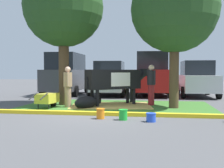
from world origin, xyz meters
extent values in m
plane|color=#4C4C4F|center=(0.00, 0.00, 0.00)|extent=(80.00, 80.00, 0.00)
cube|color=#386B28|center=(0.42, 2.44, 0.01)|extent=(7.64, 4.59, 0.02)
cube|color=yellow|center=(0.42, -0.01, 0.06)|extent=(8.84, 0.24, 0.12)
cube|color=tan|center=(0.19, 2.45, 0.03)|extent=(3.52, 2.85, 0.04)
cylinder|color=#4C3823|center=(-1.85, 2.55, 1.48)|extent=(0.44, 0.44, 2.96)
sphere|color=#23471E|center=(-1.85, 2.55, 4.14)|extent=(3.37, 3.37, 3.37)
cylinder|color=#4C3823|center=(2.69, 2.15, 1.32)|extent=(0.37, 0.37, 2.65)
sphere|color=#23471E|center=(2.69, 2.15, 3.82)|extent=(3.35, 3.35, 3.35)
cube|color=black|center=(0.26, 2.65, 1.10)|extent=(2.24, 1.98, 0.80)
cube|color=white|center=(0.37, 2.74, 1.10)|extent=(1.15, 1.12, 0.56)
cylinder|color=black|center=(1.30, 3.47, 1.20)|extent=(0.70, 0.64, 0.58)
cube|color=black|center=(1.55, 3.67, 1.38)|extent=(0.51, 0.48, 0.32)
cube|color=white|center=(1.71, 3.79, 1.34)|extent=(0.22, 0.23, 0.20)
cylinder|color=black|center=(0.78, 3.37, 0.35)|extent=(0.14, 0.14, 0.70)
cylinder|color=black|center=(1.08, 2.99, 0.35)|extent=(0.14, 0.14, 0.70)
cylinder|color=black|center=(-0.57, 2.30, 0.35)|extent=(0.14, 0.14, 0.70)
cylinder|color=black|center=(-0.27, 1.92, 0.35)|extent=(0.14, 0.14, 0.70)
cylinder|color=black|center=(-0.69, 1.90, 0.85)|extent=(0.06, 0.06, 0.70)
ellipsoid|color=black|center=(-0.62, 1.51, 0.24)|extent=(0.99, 1.19, 0.48)
cube|color=black|center=(-0.31, 2.02, 0.26)|extent=(0.32, 0.34, 0.22)
cube|color=silver|center=(-0.24, 2.12, 0.26)|extent=(0.12, 0.10, 0.16)
cylinder|color=black|center=(-0.59, 1.90, 0.06)|extent=(0.27, 0.35, 0.10)
cylinder|color=#9E7F5B|center=(-1.42, 1.76, 0.41)|extent=(0.26, 0.26, 0.83)
cylinder|color=#9E7F5B|center=(-1.42, 1.76, 1.11)|extent=(0.34, 0.34, 0.57)
sphere|color=tan|center=(-1.42, 1.76, 1.51)|extent=(0.22, 0.22, 0.22)
cylinder|color=#9E7F5B|center=(-1.48, 1.97, 1.14)|extent=(0.09, 0.09, 0.54)
cylinder|color=#9E7F5B|center=(-1.36, 1.55, 1.14)|extent=(0.09, 0.09, 0.54)
cylinder|color=maroon|center=(1.81, 2.91, 0.43)|extent=(0.26, 0.26, 0.87)
cylinder|color=black|center=(1.81, 2.91, 1.17)|extent=(0.34, 0.34, 0.60)
sphere|color=beige|center=(1.81, 2.91, 1.58)|extent=(0.24, 0.24, 0.24)
cylinder|color=black|center=(1.95, 2.73, 1.20)|extent=(0.09, 0.09, 0.57)
cylinder|color=black|center=(1.68, 3.08, 1.20)|extent=(0.09, 0.09, 0.57)
cylinder|color=black|center=(0.96, 3.94, 0.39)|extent=(0.26, 0.26, 0.77)
cylinder|color=#9E7F5B|center=(0.96, 3.94, 1.04)|extent=(0.34, 0.34, 0.53)
sphere|color=tan|center=(0.96, 3.94, 1.41)|extent=(0.21, 0.21, 0.21)
cylinder|color=#9E7F5B|center=(1.12, 3.79, 1.06)|extent=(0.09, 0.09, 0.50)
cylinder|color=#9E7F5B|center=(0.79, 4.09, 1.06)|extent=(0.09, 0.09, 0.50)
cube|color=gold|center=(-2.12, 1.35, 0.40)|extent=(0.70, 0.97, 0.36)
cylinder|color=black|center=(-2.06, 1.85, 0.18)|extent=(0.14, 0.37, 0.36)
cylinder|color=black|center=(-2.37, 1.08, 0.12)|extent=(0.04, 0.04, 0.24)
cylinder|color=black|center=(-1.94, 1.03, 0.12)|extent=(0.04, 0.04, 0.24)
cylinder|color=black|center=(-2.42, 0.74, 0.52)|extent=(0.10, 0.53, 0.23)
cylinder|color=black|center=(-1.98, 0.68, 0.52)|extent=(0.10, 0.53, 0.23)
cylinder|color=orange|center=(0.37, -0.68, 0.15)|extent=(0.24, 0.24, 0.30)
torus|color=orange|center=(0.37, -0.68, 0.30)|extent=(0.27, 0.27, 0.02)
cylinder|color=green|center=(1.07, -0.79, 0.15)|extent=(0.25, 0.25, 0.30)
torus|color=green|center=(1.07, -0.79, 0.30)|extent=(0.27, 0.27, 0.02)
cylinder|color=blue|center=(1.89, -0.97, 0.12)|extent=(0.27, 0.27, 0.24)
torus|color=blue|center=(1.89, -0.97, 0.24)|extent=(0.29, 0.29, 0.02)
cube|color=#3D3D42|center=(-3.43, 7.79, 0.92)|extent=(2.04, 4.65, 1.20)
cube|color=black|center=(-3.43, 7.79, 2.02)|extent=(1.77, 3.25, 1.00)
cylinder|color=black|center=(-4.42, 9.25, 0.32)|extent=(0.24, 0.65, 0.64)
cylinder|color=black|center=(-2.52, 9.31, 0.32)|extent=(0.24, 0.65, 0.64)
cylinder|color=black|center=(-4.33, 6.26, 0.32)|extent=(0.24, 0.65, 0.64)
cylinder|color=black|center=(-2.43, 6.32, 0.32)|extent=(0.24, 0.65, 0.64)
cube|color=silver|center=(-0.73, 7.72, 0.77)|extent=(1.93, 4.45, 0.90)
cube|color=black|center=(-0.73, 7.72, 1.62)|extent=(1.65, 2.25, 0.80)
cylinder|color=black|center=(-1.67, 9.12, 0.32)|extent=(0.24, 0.65, 0.64)
cylinder|color=black|center=(0.12, 9.18, 0.32)|extent=(0.24, 0.65, 0.64)
cylinder|color=black|center=(-1.59, 6.27, 0.32)|extent=(0.24, 0.65, 0.64)
cylinder|color=black|center=(0.21, 6.32, 0.32)|extent=(0.24, 0.65, 0.64)
cube|color=red|center=(1.76, 8.00, 0.92)|extent=(2.04, 4.65, 1.20)
cube|color=black|center=(1.76, 8.00, 2.02)|extent=(1.77, 3.25, 1.00)
cylinder|color=black|center=(0.77, 9.46, 0.32)|extent=(0.24, 0.65, 0.64)
cylinder|color=black|center=(2.67, 9.52, 0.32)|extent=(0.24, 0.65, 0.64)
cylinder|color=black|center=(0.86, 6.47, 0.32)|extent=(0.24, 0.65, 0.64)
cylinder|color=black|center=(2.76, 6.53, 0.32)|extent=(0.24, 0.65, 0.64)
cube|color=silver|center=(4.28, 7.74, 0.77)|extent=(1.93, 4.45, 0.90)
cube|color=black|center=(4.28, 7.74, 1.62)|extent=(1.65, 2.25, 0.80)
cylinder|color=black|center=(3.34, 9.14, 0.32)|extent=(0.24, 0.65, 0.64)
cylinder|color=black|center=(5.14, 9.20, 0.32)|extent=(0.24, 0.65, 0.64)
cylinder|color=black|center=(3.43, 6.28, 0.32)|extent=(0.24, 0.65, 0.64)
cylinder|color=black|center=(5.23, 6.34, 0.32)|extent=(0.24, 0.65, 0.64)
camera|label=1|loc=(2.03, -9.04, 1.42)|focal=45.73mm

